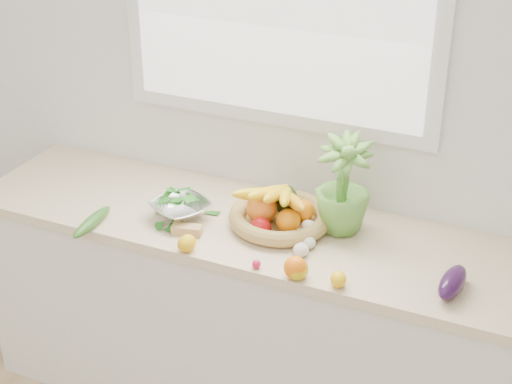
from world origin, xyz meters
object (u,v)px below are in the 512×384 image
at_px(fruit_basket, 280,212).
at_px(apple, 261,228).
at_px(potted_herb, 343,184).
at_px(colander_with_spinach, 180,205).
at_px(cucumber, 92,222).
at_px(eggplant, 452,282).

bearing_deg(fruit_basket, apple, -104.14).
distance_m(potted_herb, colander_with_spinach, 0.63).
bearing_deg(fruit_basket, cucumber, -154.05).
distance_m(fruit_basket, colander_with_spinach, 0.39).
height_order(potted_herb, fruit_basket, potted_herb).
height_order(apple, fruit_basket, fruit_basket).
distance_m(cucumber, fruit_basket, 0.72).
bearing_deg(cucumber, colander_with_spinach, 35.79).
relative_size(eggplant, fruit_basket, 0.49).
xyz_separation_m(eggplant, cucumber, (-1.34, -0.13, -0.02)).
relative_size(eggplant, potted_herb, 0.53).
distance_m(eggplant, colander_with_spinach, 1.07).
relative_size(cucumber, colander_with_spinach, 0.88).
bearing_deg(potted_herb, cucumber, -157.31).
relative_size(eggplant, colander_with_spinach, 0.70).
bearing_deg(apple, potted_herb, 32.79).
distance_m(apple, eggplant, 0.73).
relative_size(fruit_basket, colander_with_spinach, 1.41).
height_order(cucumber, potted_herb, potted_herb).
xyz_separation_m(fruit_basket, colander_with_spinach, (-0.37, -0.11, 0.00)).
height_order(potted_herb, colander_with_spinach, potted_herb).
xyz_separation_m(apple, colander_with_spinach, (-0.34, -0.00, 0.02)).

